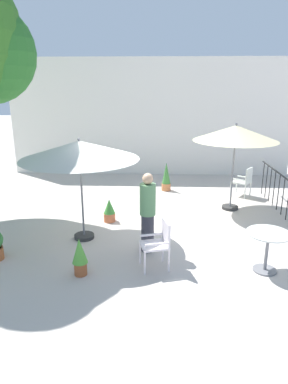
# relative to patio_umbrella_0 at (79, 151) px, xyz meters

# --- Properties ---
(ground_plane) EXTENTS (60.00, 60.00, 0.00)m
(ground_plane) POSITION_rel_patio_umbrella_0_xyz_m (1.31, 0.75, -1.97)
(ground_plane) COLOR #BEB3A9
(villa_facade) EXTENTS (10.30, 0.30, 4.20)m
(villa_facade) POSITION_rel_patio_umbrella_0_xyz_m (1.31, 5.95, 0.13)
(villa_facade) COLOR white
(villa_facade) RESTS_ON ground
(patio_umbrella_0) EXTENTS (2.49, 2.49, 2.24)m
(patio_umbrella_0) POSITION_rel_patio_umbrella_0_xyz_m (0.00, 0.00, 0.00)
(patio_umbrella_0) COLOR #2D2D2D
(patio_umbrella_0) RESTS_ON ground
(patio_umbrella_1) EXTENTS (2.20, 2.20, 2.34)m
(patio_umbrella_1) POSITION_rel_patio_umbrella_0_xyz_m (3.62, 2.05, 0.09)
(patio_umbrella_1) COLOR #2D2D2D
(patio_umbrella_1) RESTS_ON ground
(cafe_table_0) EXTENTS (0.78, 0.78, 0.76)m
(cafe_table_0) POSITION_rel_patio_umbrella_0_xyz_m (3.62, -1.27, -1.44)
(cafe_table_0) COLOR silver
(cafe_table_0) RESTS_ON ground
(patio_chair_0) EXTENTS (0.66, 0.66, 0.90)m
(patio_chair_0) POSITION_rel_patio_umbrella_0_xyz_m (4.23, 3.19, -1.46)
(patio_chair_0) COLOR silver
(patio_chair_0) RESTS_ON ground
(patio_chair_1) EXTENTS (0.59, 0.56, 0.91)m
(patio_chair_1) POSITION_rel_patio_umbrella_0_xyz_m (1.66, -1.22, -1.44)
(patio_chair_1) COLOR white
(patio_chair_1) RESTS_ON ground
(potted_plant_0) EXTENTS (0.28, 0.28, 0.70)m
(potted_plant_0) POSITION_rel_patio_umbrella_0_xyz_m (0.26, -1.55, -1.60)
(potted_plant_0) COLOR #9D522D
(potted_plant_0) RESTS_ON ground
(potted_plant_1) EXTENTS (0.29, 0.29, 0.58)m
(potted_plant_1) POSITION_rel_patio_umbrella_0_xyz_m (0.43, 1.00, -1.69)
(potted_plant_1) COLOR #C56640
(potted_plant_1) RESTS_ON ground
(potted_plant_3) EXTENTS (0.30, 0.30, 0.91)m
(potted_plant_3) POSITION_rel_patio_umbrella_0_xyz_m (1.89, 3.71, -1.54)
(potted_plant_3) COLOR #C37344
(potted_plant_3) RESTS_ON ground
(standing_person) EXTENTS (0.43, 0.43, 1.65)m
(standing_person) POSITION_rel_patio_umbrella_0_xyz_m (1.43, -0.55, -1.13)
(standing_person) COLOR #33333D
(standing_person) RESTS_ON ground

